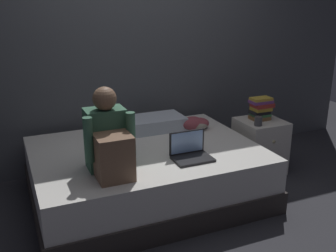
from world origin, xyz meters
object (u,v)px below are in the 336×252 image
object	(u,v)px
pillow	(156,123)
book_stack	(261,108)
bed	(146,173)
mug	(258,121)
nightstand	(260,146)
laptop	(190,152)
clothes_pile	(196,124)
person_sitting	(109,141)

from	to	relation	value
pillow	book_stack	xyz separation A→B (m)	(1.03, -0.33, 0.12)
bed	mug	distance (m)	1.22
bed	nightstand	world-z (taller)	nightstand
book_stack	mug	distance (m)	0.22
laptop	pillow	world-z (taller)	laptop
mug	clothes_pile	bearing A→B (deg)	148.43
pillow	mug	distance (m)	1.02
person_sitting	mug	world-z (taller)	person_sitting
nightstand	pillow	xyz separation A→B (m)	(-1.02, 0.37, 0.27)
nightstand	pillow	distance (m)	1.12
bed	pillow	size ratio (longest dim) A/B	3.57
person_sitting	pillow	world-z (taller)	person_sitting
nightstand	pillow	world-z (taller)	pillow
laptop	clothes_pile	size ratio (longest dim) A/B	1.10
pillow	clothes_pile	size ratio (longest dim) A/B	1.93
person_sitting	mug	distance (m)	1.63
nightstand	pillow	size ratio (longest dim) A/B	0.99
person_sitting	pillow	bearing A→B (deg)	49.15
nightstand	mug	xyz separation A→B (m)	(-0.13, -0.12, 0.32)
clothes_pile	laptop	bearing A→B (deg)	-120.69
book_stack	clothes_pile	xyz separation A→B (m)	(-0.66, 0.17, -0.13)
book_stack	nightstand	bearing A→B (deg)	-96.01
pillow	clothes_pile	distance (m)	0.41
nightstand	book_stack	world-z (taller)	book_stack
bed	laptop	xyz separation A→B (m)	(0.26, -0.36, 0.30)
laptop	book_stack	xyz separation A→B (m)	(1.04, 0.48, 0.13)
nightstand	laptop	distance (m)	1.16
person_sitting	nightstand	bearing A→B (deg)	14.21
bed	mug	size ratio (longest dim) A/B	22.22
pillow	clothes_pile	xyz separation A→B (m)	(0.37, -0.17, -0.01)
clothes_pile	book_stack	bearing A→B (deg)	-14.26
laptop	mug	xyz separation A→B (m)	(0.91, 0.32, 0.06)
mug	nightstand	bearing A→B (deg)	42.69
person_sitting	laptop	world-z (taller)	person_sitting
person_sitting	bed	bearing A→B (deg)	40.14
bed	nightstand	xyz separation A→B (m)	(1.30, 0.08, 0.04)
person_sitting	book_stack	world-z (taller)	person_sitting
nightstand	book_stack	size ratio (longest dim) A/B	2.38
book_stack	clothes_pile	distance (m)	0.69
nightstand	book_stack	distance (m)	0.40
mug	clothes_pile	world-z (taller)	mug
pillow	book_stack	bearing A→B (deg)	-17.98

